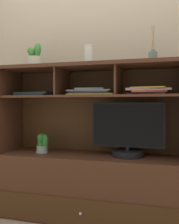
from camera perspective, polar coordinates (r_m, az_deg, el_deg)
floor_plane at (r=2.49m, az=0.00°, el=-22.30°), size 6.00×6.00×0.02m
back_wall at (r=2.58m, az=1.73°, el=10.53°), size 6.00×0.02×2.80m
media_console at (r=2.36m, az=0.05°, el=-12.75°), size 1.67×0.53×1.35m
tv_monitor at (r=2.23m, az=8.45°, el=-4.86°), size 0.62×0.27×0.46m
potted_orchid at (r=2.43m, az=-10.33°, el=-6.86°), size 0.12×0.12×0.18m
magazine_stack_left at (r=2.52m, az=-11.77°, el=3.88°), size 0.37×0.30×0.03m
magazine_stack_centre at (r=2.18m, az=12.87°, el=4.57°), size 0.38×0.30×0.06m
magazine_stack_right at (r=2.26m, az=0.61°, el=4.43°), size 0.43×0.31×0.06m
diffuser_bottle at (r=2.23m, az=13.89°, el=11.87°), size 0.07×0.07×0.30m
potted_succulent at (r=2.52m, az=-12.15°, el=11.44°), size 0.17×0.17×0.23m
ceramic_vase at (r=2.30m, az=-0.15°, el=12.51°), size 0.08×0.08×0.17m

